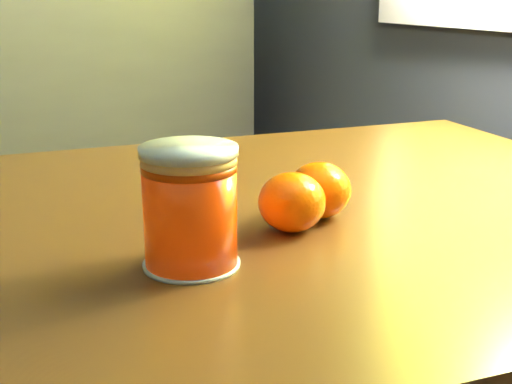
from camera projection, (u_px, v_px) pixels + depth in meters
table at (236, 299)px, 0.73m from camera, size 1.08×0.85×0.72m
juice_glass at (190, 208)px, 0.56m from camera, size 0.08×0.08×0.10m
orange_front at (292, 202)px, 0.65m from camera, size 0.06×0.06×0.05m
orange_back at (319, 190)px, 0.69m from camera, size 0.08×0.08×0.05m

